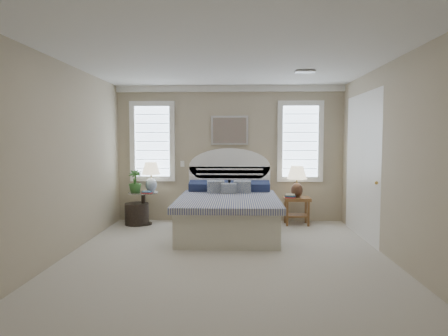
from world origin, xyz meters
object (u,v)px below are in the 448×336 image
lamp_right (297,178)px  floor_pot (137,214)px  side_table_left (143,205)px  nightstand_right (297,205)px  lamp_left (151,173)px  bed (228,211)px

lamp_right → floor_pot: bearing=-177.7°
side_table_left → nightstand_right: size_ratio=1.19×
lamp_right → lamp_left: bearing=-179.9°
nightstand_right → floor_pot: size_ratio=1.16×
bed → floor_pot: 1.88m
nightstand_right → lamp_left: 2.88m
floor_pot → lamp_right: bearing=2.3°
bed → nightstand_right: bed is taller
bed → lamp_right: bed is taller
bed → floor_pot: bearing=161.7°
lamp_left → lamp_right: size_ratio=0.94×
side_table_left → lamp_right: lamp_right is taller
nightstand_right → lamp_right: size_ratio=0.87×
lamp_left → nightstand_right: bearing=-0.3°
floor_pot → lamp_left: bearing=24.2°
nightstand_right → floor_pot: nightstand_right is taller
side_table_left → lamp_right: (2.95, 0.12, 0.52)m
bed → lamp_left: 1.78m
side_table_left → lamp_left: bearing=41.2°
floor_pot → bed: bearing=-18.3°
floor_pot → lamp_right: (3.08, 0.12, 0.69)m
nightstand_right → lamp_right: lamp_right is taller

